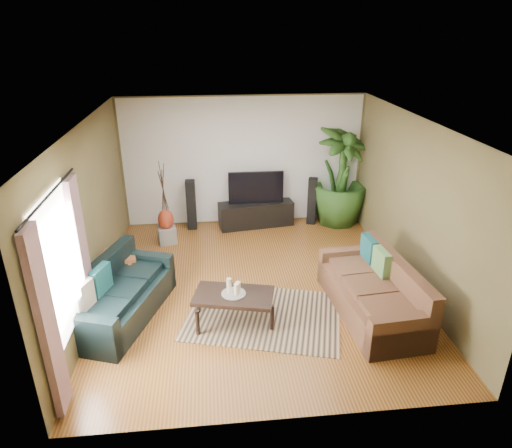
{
  "coord_description": "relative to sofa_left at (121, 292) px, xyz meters",
  "views": [
    {
      "loc": [
        -0.7,
        -6.42,
        4.0
      ],
      "look_at": [
        0.0,
        0.2,
        1.05
      ],
      "focal_mm": 32.0,
      "sensor_mm": 36.0,
      "label": 1
    }
  ],
  "objects": [
    {
      "name": "wall_back",
      "position": [
        2.05,
        3.35,
        0.93
      ],
      "size": [
        5.0,
        0.0,
        5.0
      ],
      "primitive_type": "plane",
      "rotation": [
        1.57,
        0.0,
        0.0
      ],
      "color": "brown",
      "rests_on": "ground"
    },
    {
      "name": "floor",
      "position": [
        2.05,
        0.6,
        -0.42
      ],
      "size": [
        5.5,
        5.5,
        0.0
      ],
      "primitive_type": "plane",
      "color": "#995827",
      "rests_on": "ground"
    },
    {
      "name": "ceiling",
      "position": [
        2.05,
        0.6,
        2.28
      ],
      "size": [
        5.5,
        5.5,
        0.0
      ],
      "primitive_type": "plane",
      "rotation": [
        3.14,
        0.0,
        0.0
      ],
      "color": "white",
      "rests_on": "ground"
    },
    {
      "name": "curtain_far",
      "position": [
        -0.38,
        -0.25,
        0.72
      ],
      "size": [
        0.08,
        0.35,
        2.2
      ],
      "primitive_type": "cube",
      "color": "gray",
      "rests_on": "ground"
    },
    {
      "name": "side_table",
      "position": [
        -0.2,
        0.89,
        -0.13
      ],
      "size": [
        0.67,
        0.67,
        0.59
      ],
      "primitive_type": "cube",
      "rotation": [
        0.0,
        0.0,
        0.23
      ],
      "color": "brown",
      "rests_on": "floor"
    },
    {
      "name": "pedestal",
      "position": [
        0.46,
        2.46,
        -0.26
      ],
      "size": [
        0.4,
        0.4,
        0.33
      ],
      "primitive_type": "cube",
      "rotation": [
        0.0,
        0.0,
        0.22
      ],
      "color": "gray",
      "rests_on": "floor"
    },
    {
      "name": "speaker_right",
      "position": [
        3.5,
        3.1,
        0.08
      ],
      "size": [
        0.24,
        0.25,
        1.01
      ],
      "primitive_type": "cube",
      "rotation": [
        0.0,
        0.0,
        -0.32
      ],
      "color": "black",
      "rests_on": "floor"
    },
    {
      "name": "television",
      "position": [
        2.29,
        3.1,
        0.43
      ],
      "size": [
        1.15,
        0.06,
        0.68
      ],
      "primitive_type": "cube",
      "color": "black",
      "rests_on": "tv_stand"
    },
    {
      "name": "window_pane",
      "position": [
        -0.43,
        -1.0,
        0.97
      ],
      "size": [
        0.0,
        1.8,
        1.8
      ],
      "primitive_type": "plane",
      "rotation": [
        1.57,
        0.0,
        1.57
      ],
      "color": "white",
      "rests_on": "ground"
    },
    {
      "name": "tv_stand",
      "position": [
        2.29,
        3.1,
        -0.16
      ],
      "size": [
        1.61,
        0.69,
        0.52
      ],
      "primitive_type": "cube",
      "rotation": [
        0.0,
        0.0,
        0.15
      ],
      "color": "black",
      "rests_on": "floor"
    },
    {
      "name": "candle_mid",
      "position": [
        1.65,
        -0.32,
        0.14
      ],
      "size": [
        0.07,
        0.07,
        0.17
      ],
      "primitive_type": "cylinder",
      "color": "white",
      "rests_on": "candle_tray"
    },
    {
      "name": "wall_front",
      "position": [
        2.05,
        -2.15,
        0.93
      ],
      "size": [
        5.0,
        0.0,
        5.0
      ],
      "primitive_type": "plane",
      "rotation": [
        -1.57,
        0.0,
        0.0
      ],
      "color": "brown",
      "rests_on": "ground"
    },
    {
      "name": "backwall_panel",
      "position": [
        2.05,
        3.34,
        0.93
      ],
      "size": [
        4.9,
        0.0,
        4.9
      ],
      "primitive_type": "plane",
      "rotation": [
        1.57,
        0.0,
        0.0
      ],
      "color": "white",
      "rests_on": "ground"
    },
    {
      "name": "candle_short",
      "position": [
        1.68,
        -0.22,
        0.12
      ],
      "size": [
        0.07,
        0.07,
        0.14
      ],
      "primitive_type": "cylinder",
      "color": "beige",
      "rests_on": "candle_tray"
    },
    {
      "name": "potted_plant",
      "position": [
        4.07,
        3.1,
        0.63
      ],
      "size": [
        1.61,
        1.61,
        2.11
      ],
      "primitive_type": "imported",
      "rotation": [
        0.0,
        0.0,
        0.52
      ],
      "color": "#28511B",
      "rests_on": "floor"
    },
    {
      "name": "candle_tall",
      "position": [
        1.55,
        -0.25,
        0.16
      ],
      "size": [
        0.07,
        0.07,
        0.22
      ],
      "primitive_type": "cylinder",
      "color": "beige",
      "rests_on": "candle_tray"
    },
    {
      "name": "candle_tray",
      "position": [
        1.61,
        -0.28,
        0.04
      ],
      "size": [
        0.35,
        0.35,
        0.02
      ],
      "primitive_type": "cylinder",
      "color": "gray",
      "rests_on": "coffee_table"
    },
    {
      "name": "sofa_right",
      "position": [
        3.65,
        -0.29,
        0.0
      ],
      "size": [
        1.13,
        2.17,
        0.85
      ],
      "primitive_type": "cube",
      "rotation": [
        0.0,
        0.0,
        -1.48
      ],
      "color": "brown",
      "rests_on": "floor"
    },
    {
      "name": "wall_right",
      "position": [
        4.55,
        0.6,
        0.92
      ],
      "size": [
        0.0,
        5.5,
        5.5
      ],
      "primitive_type": "plane",
      "rotation": [
        1.57,
        0.0,
        -1.57
      ],
      "color": "brown",
      "rests_on": "ground"
    },
    {
      "name": "speaker_left",
      "position": [
        0.94,
        3.1,
        0.1
      ],
      "size": [
        0.2,
        0.22,
        1.05
      ],
      "primitive_type": "cube",
      "rotation": [
        0.0,
        0.0,
        -0.03
      ],
      "color": "black",
      "rests_on": "floor"
    },
    {
      "name": "coffee_table",
      "position": [
        1.61,
        -0.28,
        -0.2
      ],
      "size": [
        1.23,
        0.85,
        0.46
      ],
      "primitive_type": "cube",
      "rotation": [
        0.0,
        0.0,
        -0.23
      ],
      "color": "black",
      "rests_on": "floor"
    },
    {
      "name": "area_rug",
      "position": [
        2.06,
        -0.21,
        -0.42
      ],
      "size": [
        2.58,
        2.12,
        0.01
      ],
      "primitive_type": "cube",
      "rotation": [
        0.0,
        0.0,
        -0.27
      ],
      "color": "tan",
      "rests_on": "floor"
    },
    {
      "name": "curtain_rod",
      "position": [
        -0.38,
        -1.0,
        1.87
      ],
      "size": [
        0.03,
        1.9,
        0.03
      ],
      "primitive_type": "cylinder",
      "rotation": [
        1.57,
        0.0,
        0.0
      ],
      "color": "black",
      "rests_on": "ground"
    },
    {
      "name": "sofa_left",
      "position": [
        0.0,
        0.0,
        0.0
      ],
      "size": [
        1.43,
        2.13,
        0.85
      ],
      "primitive_type": "cube",
      "rotation": [
        0.0,
        0.0,
        1.24
      ],
      "color": "black",
      "rests_on": "floor"
    },
    {
      "name": "vase",
      "position": [
        0.46,
        2.46,
        0.06
      ],
      "size": [
        0.3,
        0.3,
        0.43
      ],
      "primitive_type": "ellipsoid",
      "color": "maroon",
      "rests_on": "pedestal"
    },
    {
      "name": "wall_left",
      "position": [
        -0.45,
        0.6,
        0.92
      ],
      "size": [
        0.0,
        5.5,
        5.5
      ],
      "primitive_type": "plane",
      "rotation": [
        1.57,
        0.0,
        1.57
      ],
      "color": "brown",
      "rests_on": "ground"
    },
    {
      "name": "curtain_near",
      "position": [
        -0.38,
        -1.75,
        0.72
      ],
      "size": [
        0.08,
        0.35,
        2.2
      ],
      "primitive_type": "cube",
      "color": "gray",
      "rests_on": "ground"
    },
    {
      "name": "plant_pot",
      "position": [
        4.07,
        3.1,
        -0.27
      ],
      "size": [
        0.39,
        0.39,
        0.3
      ],
      "primitive_type": "cylinder",
      "color": "black",
      "rests_on": "floor"
    }
  ]
}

